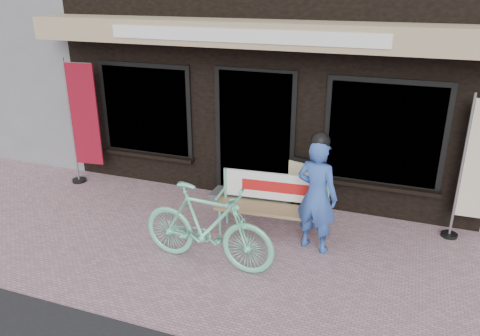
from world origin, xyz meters
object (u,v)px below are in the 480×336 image
at_px(bicycle, 207,226).
at_px(menu_stand, 299,182).
at_px(bench, 273,200).
at_px(person, 317,194).
at_px(nobori_red, 83,121).
at_px(nobori_cream, 479,168).

relative_size(bicycle, menu_stand, 2.15).
height_order(bench, menu_stand, bench).
relative_size(bench, menu_stand, 1.96).
height_order(bench, person, person).
xyz_separation_m(bench, menu_stand, (0.15, 0.98, -0.08)).
distance_m(bicycle, nobori_red, 3.59).
relative_size(nobori_red, menu_stand, 2.66).
xyz_separation_m(bicycle, nobori_red, (-3.11, 1.69, 0.62)).
xyz_separation_m(person, nobori_red, (-4.32, 0.84, 0.34)).
bearing_deg(bench, nobori_red, 165.75).
bearing_deg(nobori_red, bench, -17.15).
relative_size(person, bicycle, 0.92).
relative_size(bench, person, 0.99).
bearing_deg(nobori_red, bicycle, -36.32).
relative_size(nobori_red, nobori_cream, 1.07).
distance_m(bench, menu_stand, 0.99).
bearing_deg(nobori_cream, bicycle, -151.15).
bearing_deg(bench, menu_stand, 76.51).
xyz_separation_m(bench, nobori_cream, (2.65, 0.76, 0.57)).
height_order(person, menu_stand, person).
distance_m(nobori_red, nobori_cream, 6.32).
bearing_deg(menu_stand, bench, -81.79).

